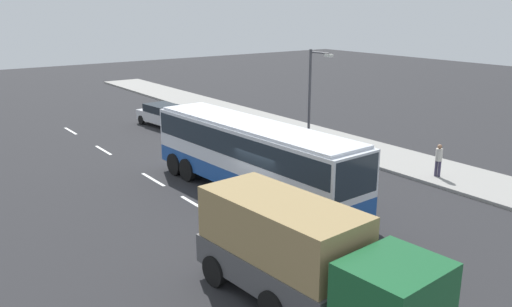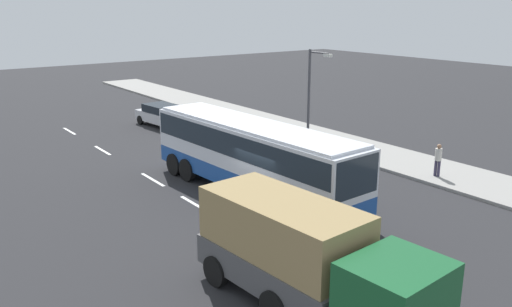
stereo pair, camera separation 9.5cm
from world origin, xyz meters
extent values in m
plane|color=#28282B|center=(0.00, 0.00, 0.00)|extent=(120.00, 120.00, 0.00)
cube|color=gray|center=(0.00, 9.98, 0.07)|extent=(80.00, 4.00, 0.15)
cube|color=white|center=(-19.12, -2.18, 0.00)|extent=(2.40, 0.16, 0.01)
cube|color=white|center=(-13.02, -2.18, 0.00)|extent=(2.40, 0.16, 0.01)
cube|color=white|center=(-6.36, -2.18, 0.00)|extent=(2.40, 0.16, 0.01)
cube|color=white|center=(-2.25, -2.18, 0.00)|extent=(2.40, 0.16, 0.01)
cube|color=white|center=(4.65, -2.18, 0.00)|extent=(2.40, 0.16, 0.01)
cube|color=#1E4C9E|center=(-1.74, 0.47, 0.95)|extent=(11.96, 3.03, 0.80)
cube|color=silver|center=(-1.74, 0.47, 2.26)|extent=(11.96, 3.03, 1.83)
cube|color=#1E2833|center=(-1.74, 0.47, 2.52)|extent=(11.73, 3.04, 1.00)
cube|color=#1E2833|center=(4.13, 0.76, 2.35)|extent=(0.23, 2.25, 1.46)
cube|color=silver|center=(-1.74, 0.47, 3.23)|extent=(11.48, 2.86, 0.12)
cylinder|color=black|center=(2.52, 1.85, 0.55)|extent=(1.11, 0.35, 1.10)
cylinder|color=black|center=(2.64, -0.49, 0.55)|extent=(1.11, 0.35, 1.10)
cylinder|color=black|center=(-5.32, 1.46, 0.55)|extent=(1.11, 0.35, 1.10)
cylinder|color=black|center=(-5.21, -0.88, 0.55)|extent=(1.11, 0.35, 1.10)
cylinder|color=black|center=(-6.52, 1.40, 0.55)|extent=(1.11, 0.35, 1.10)
cylinder|color=black|center=(-6.41, -0.93, 0.55)|extent=(1.11, 0.35, 1.10)
cube|color=#19592D|center=(9.43, -3.55, 1.52)|extent=(2.16, 2.44, 2.08)
cube|color=#4C4C4F|center=(5.63, -3.82, 0.93)|extent=(5.38, 2.67, 0.90)
cube|color=#997F51|center=(5.63, -3.82, 2.17)|extent=(5.17, 2.57, 1.58)
cylinder|color=black|center=(6.44, -2.66, 0.48)|extent=(0.98, 0.35, 0.96)
cylinder|color=black|center=(6.60, -4.86, 0.48)|extent=(0.98, 0.35, 0.96)
cylinder|color=black|center=(3.84, -2.84, 0.48)|extent=(0.98, 0.35, 0.96)
cylinder|color=black|center=(3.99, -5.04, 0.48)|extent=(0.98, 0.35, 0.96)
cube|color=silver|center=(-16.80, 3.64, 0.65)|extent=(4.49, 2.32, 0.67)
cube|color=black|center=(-16.95, 3.63, 1.25)|extent=(2.54, 1.98, 0.53)
cylinder|color=black|center=(-15.38, 4.70, 0.32)|extent=(0.66, 0.26, 0.64)
cylinder|color=black|center=(-15.20, 2.89, 0.32)|extent=(0.66, 0.26, 0.64)
cylinder|color=black|center=(-18.39, 4.40, 0.32)|extent=(0.66, 0.26, 0.64)
cylinder|color=black|center=(-18.21, 2.59, 0.32)|extent=(0.66, 0.26, 0.64)
cylinder|color=#38334C|center=(1.72, 9.01, 0.55)|extent=(0.14, 0.14, 0.80)
cylinder|color=#38334C|center=(1.87, 9.05, 0.55)|extent=(0.14, 0.14, 0.80)
cylinder|color=beige|center=(1.80, 9.03, 1.25)|extent=(0.32, 0.32, 0.60)
sphere|color=#9E7051|center=(1.80, 9.03, 1.66)|extent=(0.22, 0.22, 0.22)
cylinder|color=#47474C|center=(-6.86, 8.36, 2.95)|extent=(0.16, 0.16, 5.59)
cylinder|color=#47474C|center=(-6.11, 8.36, 5.59)|extent=(1.50, 0.10, 0.10)
cube|color=silver|center=(-5.36, 8.36, 5.49)|extent=(0.50, 0.24, 0.16)
camera|label=1|loc=(16.27, -12.47, 8.18)|focal=36.92mm
camera|label=2|loc=(16.21, -12.55, 8.18)|focal=36.92mm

